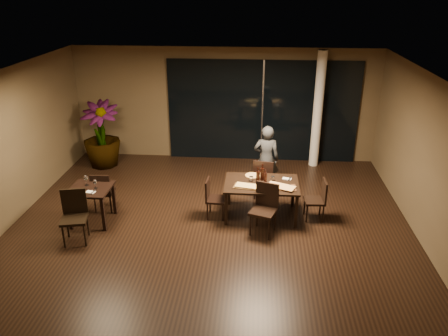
% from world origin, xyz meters
% --- Properties ---
extents(ground, '(8.00, 8.00, 0.00)m').
position_xyz_m(ground, '(0.00, 0.00, 0.00)').
color(ground, black).
rests_on(ground, ground).
extents(wall_back, '(8.00, 0.10, 3.00)m').
position_xyz_m(wall_back, '(0.00, 4.05, 1.50)').
color(wall_back, brown).
rests_on(wall_back, ground).
extents(wall_front, '(8.00, 0.10, 3.00)m').
position_xyz_m(wall_front, '(0.00, -4.05, 1.50)').
color(wall_front, brown).
rests_on(wall_front, ground).
extents(wall_right, '(0.10, 8.00, 3.00)m').
position_xyz_m(wall_right, '(4.05, 0.00, 1.50)').
color(wall_right, brown).
rests_on(wall_right, ground).
extents(ceiling, '(8.00, 8.00, 0.04)m').
position_xyz_m(ceiling, '(0.00, 0.00, 3.02)').
color(ceiling, silver).
rests_on(ceiling, wall_back).
extents(window_panel, '(5.00, 0.06, 2.70)m').
position_xyz_m(window_panel, '(1.00, 3.96, 1.35)').
color(window_panel, black).
rests_on(window_panel, ground).
extents(column, '(0.24, 0.24, 3.00)m').
position_xyz_m(column, '(2.40, 3.65, 1.50)').
color(column, white).
rests_on(column, ground).
extents(main_table, '(1.50, 1.00, 0.75)m').
position_xyz_m(main_table, '(1.00, 0.80, 0.68)').
color(main_table, black).
rests_on(main_table, ground).
extents(side_table, '(0.80, 0.80, 0.75)m').
position_xyz_m(side_table, '(-2.40, 0.30, 0.62)').
color(side_table, black).
rests_on(side_table, ground).
extents(chair_main_far, '(0.51, 0.51, 0.95)m').
position_xyz_m(chair_main_far, '(1.05, 1.59, 0.53)').
color(chair_main_far, black).
rests_on(chair_main_far, ground).
extents(chair_main_near, '(0.59, 0.59, 0.99)m').
position_xyz_m(chair_main_near, '(1.07, 0.20, 0.55)').
color(chair_main_near, black).
rests_on(chair_main_near, ground).
extents(chair_main_left, '(0.41, 0.41, 0.84)m').
position_xyz_m(chair_main_left, '(0.01, 0.68, 0.47)').
color(chair_main_left, black).
rests_on(chair_main_left, ground).
extents(chair_main_right, '(0.42, 0.42, 0.86)m').
position_xyz_m(chair_main_right, '(2.16, 0.76, 0.48)').
color(chair_main_right, black).
rests_on(chair_main_right, ground).
extents(chair_side_far, '(0.42, 0.42, 0.88)m').
position_xyz_m(chair_side_far, '(-2.32, 0.73, 0.49)').
color(chair_side_far, black).
rests_on(chair_side_far, ground).
extents(chair_side_near, '(0.55, 0.55, 1.00)m').
position_xyz_m(chair_side_near, '(-2.47, -0.38, 0.56)').
color(chair_side_near, black).
rests_on(chair_side_near, ground).
extents(diner, '(0.55, 0.38, 1.58)m').
position_xyz_m(diner, '(1.11, 2.02, 0.79)').
color(diner, '#2B2D30').
rests_on(diner, ground).
extents(potted_plant, '(1.05, 1.05, 1.73)m').
position_xyz_m(potted_plant, '(-3.15, 3.17, 0.86)').
color(potted_plant, '#1A4E1A').
rests_on(potted_plant, ground).
extents(pizza_board_left, '(0.57, 0.35, 0.01)m').
position_xyz_m(pizza_board_left, '(0.71, 0.58, 0.76)').
color(pizza_board_left, '#422C15').
rests_on(pizza_board_left, main_table).
extents(pizza_board_right, '(0.60, 0.31, 0.01)m').
position_xyz_m(pizza_board_right, '(1.38, 0.61, 0.76)').
color(pizza_board_right, '#442616').
rests_on(pizza_board_right, main_table).
extents(oblong_pizza_left, '(0.48, 0.29, 0.02)m').
position_xyz_m(oblong_pizza_left, '(0.71, 0.58, 0.77)').
color(oblong_pizza_left, maroon).
rests_on(oblong_pizza_left, pizza_board_left).
extents(oblong_pizza_right, '(0.59, 0.44, 0.02)m').
position_xyz_m(oblong_pizza_right, '(1.38, 0.61, 0.77)').
color(oblong_pizza_right, maroon).
rests_on(oblong_pizza_right, pizza_board_right).
extents(round_pizza, '(0.30, 0.30, 0.01)m').
position_xyz_m(round_pizza, '(0.81, 1.13, 0.76)').
color(round_pizza, red).
rests_on(round_pizza, main_table).
extents(bottle_a, '(0.07, 0.07, 0.33)m').
position_xyz_m(bottle_a, '(0.92, 0.82, 0.92)').
color(bottle_a, black).
rests_on(bottle_a, main_table).
extents(bottle_b, '(0.07, 0.07, 0.30)m').
position_xyz_m(bottle_b, '(1.07, 0.80, 0.90)').
color(bottle_b, black).
rests_on(bottle_b, main_table).
extents(bottle_c, '(0.08, 0.08, 0.36)m').
position_xyz_m(bottle_c, '(1.01, 0.95, 0.93)').
color(bottle_c, black).
rests_on(bottle_c, main_table).
extents(tumbler_left, '(0.08, 0.08, 0.10)m').
position_xyz_m(tumbler_left, '(0.78, 0.88, 0.80)').
color(tumbler_left, white).
rests_on(tumbler_left, main_table).
extents(tumbler_right, '(0.08, 0.08, 0.10)m').
position_xyz_m(tumbler_right, '(1.23, 0.93, 0.80)').
color(tumbler_right, white).
rests_on(tumbler_right, main_table).
extents(napkin_near, '(0.20, 0.15, 0.01)m').
position_xyz_m(napkin_near, '(1.52, 0.68, 0.76)').
color(napkin_near, silver).
rests_on(napkin_near, main_table).
extents(napkin_far, '(0.20, 0.15, 0.01)m').
position_xyz_m(napkin_far, '(1.52, 1.03, 0.76)').
color(napkin_far, white).
rests_on(napkin_far, main_table).
extents(wine_glass_a, '(0.09, 0.09, 0.20)m').
position_xyz_m(wine_glass_a, '(-2.51, 0.41, 0.85)').
color(wine_glass_a, white).
rests_on(wine_glass_a, side_table).
extents(wine_glass_b, '(0.08, 0.08, 0.18)m').
position_xyz_m(wine_glass_b, '(-2.28, 0.30, 0.84)').
color(wine_glass_b, white).
rests_on(wine_glass_b, side_table).
extents(side_napkin, '(0.20, 0.15, 0.01)m').
position_xyz_m(side_napkin, '(-2.32, 0.11, 0.76)').
color(side_napkin, white).
rests_on(side_napkin, side_table).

